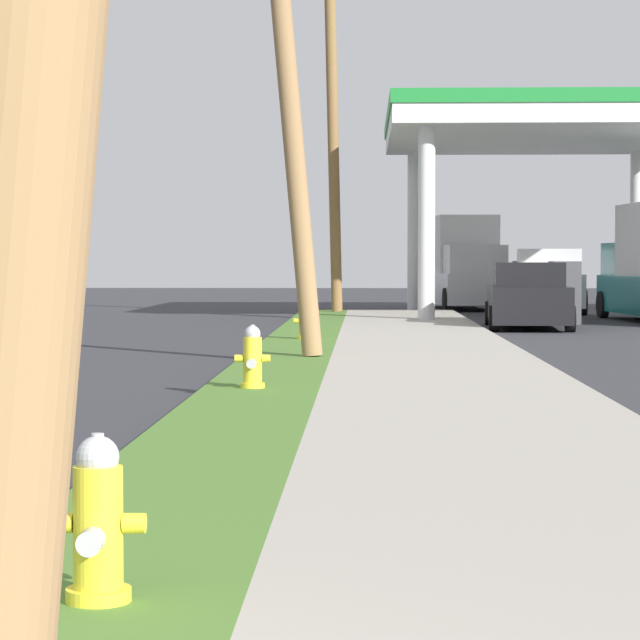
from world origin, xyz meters
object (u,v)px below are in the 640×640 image
utility_pole_background (333,135)px  utility_pole_midground (282,16)px  truck_white_at_forecourt (547,283)px  truck_silver_on_apron (464,264)px  fire_hydrant_second (252,360)px  fire_hydrant_nearest (98,528)px  car_black_by_near_pump (528,298)px  fire_hydrant_third (305,322)px

utility_pole_background → utility_pole_midground: bearing=-91.1°
utility_pole_background → truck_white_at_forecourt: size_ratio=1.82×
truck_silver_on_apron → fire_hydrant_second: bearing=-98.5°
utility_pole_midground → truck_silver_on_apron: (4.62, 25.42, -3.95)m
fire_hydrant_nearest → utility_pole_background: utility_pole_background is taller
fire_hydrant_second → truck_silver_on_apron: (4.64, 31.02, 1.04)m
car_black_by_near_pump → truck_silver_on_apron: truck_silver_on_apron is taller
car_black_by_near_pump → truck_white_at_forecourt: truck_white_at_forecourt is taller
fire_hydrant_nearest → fire_hydrant_second: same height
fire_hydrant_second → utility_pole_midground: (0.03, 5.61, 4.99)m
fire_hydrant_third → utility_pole_midground: (-0.14, -4.86, 4.99)m
truck_silver_on_apron → fire_hydrant_nearest: bearing=-96.2°
utility_pole_midground → car_black_by_near_pump: bearing=66.1°
utility_pole_midground → car_black_by_near_pump: utility_pole_midground is taller
fire_hydrant_third → truck_white_at_forecourt: size_ratio=0.13×
fire_hydrant_third → fire_hydrant_nearest: bearing=-90.0°
fire_hydrant_nearest → fire_hydrant_second: bearing=90.8°
fire_hydrant_second → truck_silver_on_apron: truck_silver_on_apron is taller
utility_pole_midground → car_black_by_near_pump: (5.18, 11.68, -4.71)m
fire_hydrant_nearest → truck_white_at_forecourt: bearing=79.9°
car_black_by_near_pump → truck_white_at_forecourt: (1.76, 10.33, 0.19)m
utility_pole_background → car_black_by_near_pump: utility_pole_background is taller
utility_pole_midground → fire_hydrant_second: bearing=-90.3°
fire_hydrant_nearest → car_black_by_near_pump: bearing=79.7°
fire_hydrant_third → car_black_by_near_pump: (5.04, 6.82, 0.28)m
fire_hydrant_third → truck_silver_on_apron: truck_silver_on_apron is taller
utility_pole_background → truck_white_at_forecourt: (6.57, 2.96, -4.33)m
car_black_by_near_pump → utility_pole_midground: bearing=-113.9°
truck_white_at_forecourt → truck_silver_on_apron: size_ratio=0.85×
car_black_by_near_pump → truck_silver_on_apron: bearing=92.4°
car_black_by_near_pump → truck_silver_on_apron: size_ratio=0.70×
car_black_by_near_pump → fire_hydrant_nearest: bearing=-100.3°
car_black_by_near_pump → truck_white_at_forecourt: size_ratio=0.83×
fire_hydrant_nearest → truck_silver_on_apron: 41.78m
fire_hydrant_third → truck_silver_on_apron: bearing=77.7°
truck_white_at_forecourt → fire_hydrant_second: bearing=-104.2°
utility_pole_midground → truck_white_at_forecourt: 23.51m
truck_silver_on_apron → utility_pole_midground: bearing=-100.3°
utility_pole_midground → truck_white_at_forecourt: bearing=72.5°
fire_hydrant_third → utility_pole_background: size_ratio=0.07×
fire_hydrant_second → truck_white_at_forecourt: bearing=75.8°
fire_hydrant_nearest → car_black_by_near_pump: (5.05, 27.79, 0.28)m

